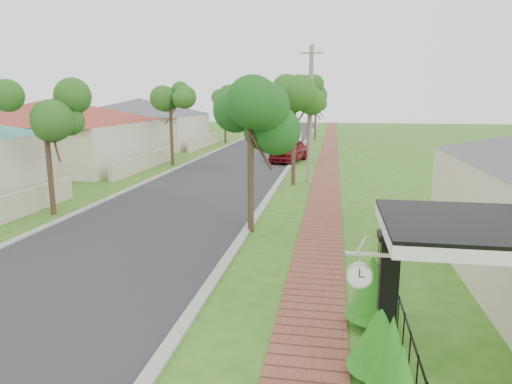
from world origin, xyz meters
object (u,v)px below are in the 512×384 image
Objects in this scene: near_tree at (251,123)px; utility_pole at (310,115)px; porch_post at (387,313)px; parked_car_red at (289,151)px; station_clock at (360,273)px; parked_car_white at (293,140)px.

utility_pole is (1.50, 9.82, -0.07)m from near_tree.
parked_car_red is at bearing 99.01° from porch_post.
utility_pole is 10.77× the size of station_clock.
utility_pole is at bearing -86.75° from parked_car_white.
parked_car_white is 0.59× the size of utility_pole.
station_clock is at bearing -84.49° from utility_pole.
parked_car_red is 26.84m from station_clock.
near_tree is at bearing 111.20° from station_clock.
porch_post is 0.34× the size of utility_pole.
parked_car_white is (-0.61, 10.26, -0.10)m from parked_car_red.
porch_post is 3.70× the size of station_clock.
station_clock is (-0.49, -0.40, 0.83)m from porch_post.
parked_car_white is at bearing 96.61° from station_clock.
station_clock reaches higher than parked_car_white.
porch_post is 18.15m from utility_pole.
near_tree reaches higher than parked_car_red.
parked_car_white is 0.90× the size of near_tree.
parked_car_white is at bearing 97.44° from porch_post.
station_clock is (3.66, -26.57, 1.14)m from parked_car_red.
parked_car_white is at bearing 105.28° from parked_car_red.
porch_post is at bearing -86.99° from parked_car_white.
parked_car_red is at bearing 97.84° from station_clock.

